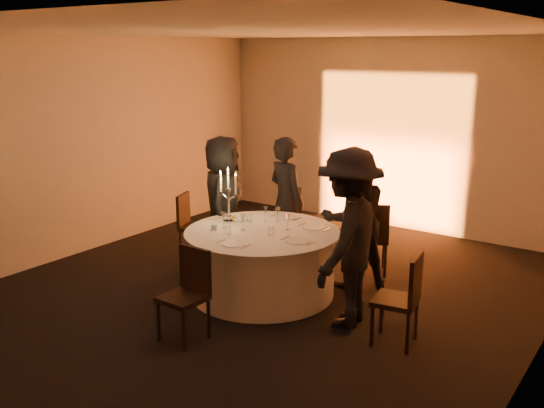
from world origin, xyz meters
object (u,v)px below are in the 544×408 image
Objects in this scene: guest_left at (223,202)px; guest_back_right at (355,219)px; chair_left at (191,222)px; candelabra at (228,203)px; guest_right at (349,238)px; chair_back_left at (296,215)px; chair_back_right at (372,234)px; chair_front at (188,289)px; chair_right at (404,295)px; coffee_cup at (214,227)px; guest_back_left at (286,201)px; banquet_table at (262,262)px.

guest_back_right is at bearing -108.48° from guest_left.
candelabra is at bearing -133.10° from chair_left.
guest_right is at bearing -122.95° from chair_left.
chair_left is at bearing 156.63° from candelabra.
guest_right is 1.75m from candelabra.
guest_back_right is at bearing 169.43° from chair_back_left.
chair_back_right is 0.55× the size of guest_left.
chair_front reaches higher than chair_left.
guest_right reaches higher than chair_back_right.
guest_right is at bearing -110.20° from chair_right.
candelabra reaches higher than chair_back_right.
chair_right is 2.37m from coffee_cup.
guest_back_left is at bearing 118.43° from chair_back_left.
chair_back_left is at bearing -135.09° from chair_right.
guest_back_right is 15.33× the size of coffee_cup.
guest_back_right is 1.67m from coffee_cup.
chair_back_right is at bearing -94.25° from guest_left.
chair_back_left is 1.41m from guest_back_right.
coffee_cup is 0.16× the size of candelabra.
guest_back_right is at bearing 46.85° from banquet_table.
candelabra reaches higher than coffee_cup.
banquet_table is 0.70m from coffee_cup.
coffee_cup reaches higher than banquet_table.
chair_back_right is 0.57m from guest_back_right.
chair_left is 1.38m from guest_back_left.
chair_front is (1.66, -1.85, 0.02)m from chair_left.
coffee_cup is (-0.54, 1.05, 0.28)m from chair_front.
chair_back_right reaches higher than coffee_cup.
candelabra is (0.47, -0.46, 0.14)m from guest_left.
coffee_cup is (-0.48, -0.28, 0.42)m from banquet_table.
chair_left is 2.41m from guest_back_right.
guest_left is at bearing -108.95° from chair_left.
candelabra is (1.05, -0.45, 0.51)m from chair_left.
chair_back_right is 1.03× the size of chair_front.
chair_front is (-1.81, -1.06, -0.01)m from chair_right.
guest_right reaches higher than guest_back_right.
guest_back_left is at bearing -134.02° from guest_right.
chair_back_left is at bearing 102.93° from chair_front.
guest_back_left is at bearing -75.92° from guest_left.
chair_right is at bearing -122.59° from chair_left.
guest_left is 1.01× the size of guest_back_left.
chair_left is 1.30× the size of candelabra.
chair_back_right reaches higher than banquet_table.
candelabra reaches higher than chair_right.
chair_left is 2.90m from guest_right.
coffee_cup is at bearing -91.09° from guest_right.
candelabra is (-0.55, 0.07, 0.62)m from banquet_table.
chair_front is 1.35× the size of candelabra.
guest_left is 2.54× the size of candelabra.
candelabra is at bearing 15.06° from chair_back_right.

